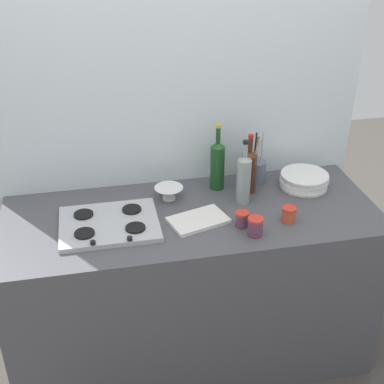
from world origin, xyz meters
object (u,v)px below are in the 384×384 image
object	(u,v)px
cutting_board	(198,220)
wine_bottle_mid_right	(217,164)
stovetop_hob	(109,224)
condiment_jar_front	(255,227)
condiment_jar_spare	(242,219)
mixing_bowl	(169,192)
utensil_crock	(256,170)
condiment_jar_rear	(289,214)
wine_bottle_mid_left	(244,178)
wine_bottle_leftmost	(249,170)
plate_stack	(304,180)

from	to	relation	value
cutting_board	wine_bottle_mid_right	bearing A→B (deg)	61.45
stovetop_hob	condiment_jar_front	xyz separation A→B (m)	(0.63, -0.20, 0.03)
wine_bottle_mid_right	condiment_jar_spare	bearing A→B (deg)	-86.02
mixing_bowl	condiment_jar_spare	bearing A→B (deg)	-47.08
mixing_bowl	condiment_jar_front	bearing A→B (deg)	-50.27
utensil_crock	condiment_jar_rear	xyz separation A→B (m)	(0.03, -0.40, -0.03)
wine_bottle_mid_left	wine_bottle_leftmost	bearing A→B (deg)	59.06
wine_bottle_mid_right	condiment_jar_front	xyz separation A→B (m)	(0.06, -0.45, -0.09)
condiment_jar_rear	condiment_jar_spare	bearing A→B (deg)	179.30
wine_bottle_leftmost	condiment_jar_spare	world-z (taller)	wine_bottle_leftmost
plate_stack	wine_bottle_mid_right	world-z (taller)	wine_bottle_mid_right
wine_bottle_leftmost	utensil_crock	world-z (taller)	wine_bottle_leftmost
wine_bottle_mid_right	cutting_board	size ratio (longest dim) A/B	1.33
plate_stack	condiment_jar_front	world-z (taller)	condiment_jar_front
wine_bottle_mid_left	condiment_jar_front	bearing A→B (deg)	-95.52
plate_stack	mixing_bowl	bearing A→B (deg)	178.50
stovetop_hob	wine_bottle_mid_left	world-z (taller)	wine_bottle_mid_left
stovetop_hob	utensil_crock	bearing A→B (deg)	19.68
plate_stack	condiment_jar_spare	bearing A→B (deg)	-145.10
condiment_jar_front	condiment_jar_spare	xyz separation A→B (m)	(-0.04, 0.08, -0.01)
wine_bottle_mid_left	cutting_board	bearing A→B (deg)	-151.28
utensil_crock	plate_stack	bearing A→B (deg)	-25.98
condiment_jar_rear	condiment_jar_spare	world-z (taller)	same
condiment_jar_front	condiment_jar_rear	size ratio (longest dim) A/B	1.20
utensil_crock	condiment_jar_spare	bearing A→B (deg)	-115.81
stovetop_hob	condiment_jar_front	distance (m)	0.67
mixing_bowl	plate_stack	bearing A→B (deg)	-1.50
wine_bottle_mid_left	condiment_jar_spare	size ratio (longest dim) A/B	4.55
plate_stack	condiment_jar_front	bearing A→B (deg)	-135.56
wine_bottle_leftmost	wine_bottle_mid_right	distance (m)	0.16
wine_bottle_mid_right	mixing_bowl	size ratio (longest dim) A/B	2.47
condiment_jar_front	wine_bottle_mid_right	bearing A→B (deg)	97.92
wine_bottle_mid_left	condiment_jar_spare	xyz separation A→B (m)	(-0.07, -0.21, -0.09)
condiment_jar_front	condiment_jar_rear	bearing A→B (deg)	22.80
condiment_jar_rear	condiment_jar_front	bearing A→B (deg)	-157.20
condiment_jar_spare	plate_stack	bearing A→B (deg)	34.90
wine_bottle_mid_left	condiment_jar_front	xyz separation A→B (m)	(-0.03, -0.29, -0.09)
stovetop_hob	cutting_board	distance (m)	0.41
mixing_bowl	condiment_jar_spare	size ratio (longest dim) A/B	1.97
wine_bottle_mid_left	condiment_jar_front	world-z (taller)	wine_bottle_mid_left
wine_bottle_mid_left	mixing_bowl	xyz separation A→B (m)	(-0.35, 0.10, -0.10)
stovetop_hob	mixing_bowl	size ratio (longest dim) A/B	3.15
wine_bottle_mid_left	mixing_bowl	bearing A→B (deg)	164.70
plate_stack	cutting_board	size ratio (longest dim) A/B	0.95
mixing_bowl	condiment_jar_rear	size ratio (longest dim) A/B	1.97
wine_bottle_leftmost	condiment_jar_spare	bearing A→B (deg)	-111.67
wine_bottle_mid_left	cutting_board	size ratio (longest dim) A/B	1.24
wine_bottle_leftmost	condiment_jar_front	xyz separation A→B (m)	(-0.08, -0.39, -0.08)
mixing_bowl	cutting_board	world-z (taller)	mixing_bowl
condiment_jar_rear	cutting_board	xyz separation A→B (m)	(-0.41, 0.08, -0.03)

